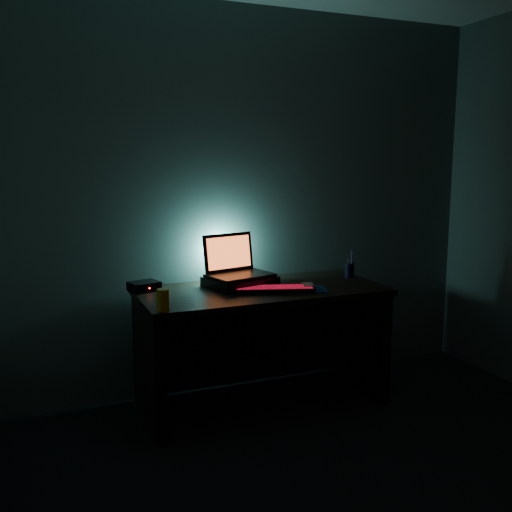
{
  "coord_description": "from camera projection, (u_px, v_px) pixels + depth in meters",
  "views": [
    {
      "loc": [
        -1.33,
        -1.52,
        1.52
      ],
      "look_at": [
        -0.06,
        1.57,
        0.96
      ],
      "focal_mm": 40.0,
      "sensor_mm": 36.0,
      "label": 1
    }
  ],
  "objects": [
    {
      "name": "mousepad",
      "position": [
        308.0,
        289.0,
        3.46
      ],
      "size": [
        0.27,
        0.26,
        0.0
      ],
      "primitive_type": "cube",
      "rotation": [
        0.0,
        0.0,
        -0.3
      ],
      "color": "navy",
      "rests_on": "desk"
    },
    {
      "name": "riser",
      "position": [
        240.0,
        281.0,
        3.54
      ],
      "size": [
        0.46,
        0.39,
        0.06
      ],
      "primitive_type": "cube",
      "rotation": [
        0.0,
        0.0,
        0.25
      ],
      "color": "black",
      "rests_on": "desk"
    },
    {
      "name": "desk",
      "position": [
        258.0,
        327.0,
        3.58
      ],
      "size": [
        1.5,
        0.7,
        0.75
      ],
      "color": "black",
      "rests_on": "ground"
    },
    {
      "name": "room",
      "position": [
        447.0,
        241.0,
        1.93
      ],
      "size": [
        3.5,
        4.0,
        2.5
      ],
      "color": "black",
      "rests_on": "ground"
    },
    {
      "name": "pen_cup",
      "position": [
        349.0,
        270.0,
        3.82
      ],
      "size": [
        0.07,
        0.07,
        0.09
      ],
      "primitive_type": "cylinder",
      "rotation": [
        0.0,
        0.0,
        -0.14
      ],
      "color": "black",
      "rests_on": "desk"
    },
    {
      "name": "router",
      "position": [
        144.0,
        286.0,
        3.42
      ],
      "size": [
        0.2,
        0.18,
        0.06
      ],
      "rotation": [
        0.0,
        0.0,
        0.28
      ],
      "color": "black",
      "rests_on": "desk"
    },
    {
      "name": "mouse",
      "position": [
        308.0,
        286.0,
        3.46
      ],
      "size": [
        0.09,
        0.11,
        0.03
      ],
      "primitive_type": "cube",
      "rotation": [
        0.0,
        0.0,
        -0.3
      ],
      "color": "#929298",
      "rests_on": "mousepad"
    },
    {
      "name": "juice_glass",
      "position": [
        163.0,
        300.0,
        2.96
      ],
      "size": [
        0.09,
        0.09,
        0.11
      ],
      "primitive_type": "cylinder",
      "rotation": [
        0.0,
        0.0,
        0.44
      ],
      "color": "#E19E0B",
      "rests_on": "desk"
    },
    {
      "name": "laptop",
      "position": [
        236.0,
        266.0,
        3.57
      ],
      "size": [
        0.43,
        0.37,
        0.26
      ],
      "rotation": [
        0.0,
        0.0,
        0.25
      ],
      "color": "black",
      "rests_on": "riser"
    },
    {
      "name": "keyboard",
      "position": [
        274.0,
        289.0,
        3.4
      ],
      "size": [
        0.5,
        0.29,
        0.03
      ],
      "rotation": [
        0.0,
        0.0,
        -0.31
      ],
      "color": "black",
      "rests_on": "desk"
    }
  ]
}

